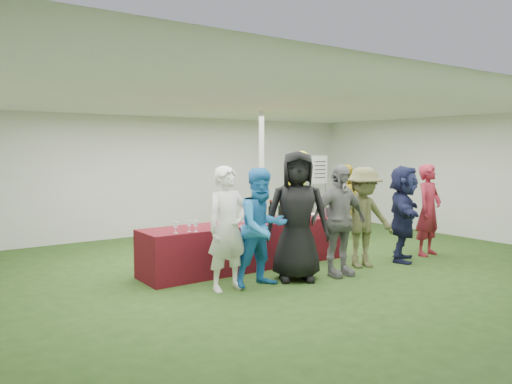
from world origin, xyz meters
TOP-DOWN VIEW (x-y plane):
  - ground at (0.00, 0.00)m, footprint 60.00×60.00m
  - tent at (0.50, 1.20)m, footprint 10.00×10.00m
  - serving_table at (-0.58, 0.14)m, footprint 3.60×0.80m
  - wine_bottles at (0.03, 0.29)m, footprint 0.72×0.16m
  - wine_glasses at (-1.16, -0.12)m, footprint 2.81×0.13m
  - water_bottle at (-0.59, 0.22)m, footprint 0.07×0.07m
  - bar_towel at (0.94, 0.19)m, footprint 0.25×0.18m
  - dump_bucket at (1.06, -0.08)m, footprint 0.25×0.25m
  - wine_list_sign at (3.32, 2.62)m, footprint 0.50×0.03m
  - staff_pourer at (1.17, 0.92)m, footprint 0.80×0.64m
  - staff_back at (2.72, 1.18)m, footprint 1.00×0.95m
  - customer_0 at (-1.54, -0.82)m, footprint 0.64×0.43m
  - customer_1 at (-1.03, -0.94)m, footprint 0.84×0.66m
  - customer_2 at (-0.41, -0.96)m, footprint 1.14×1.04m
  - customer_3 at (0.28, -1.14)m, footprint 1.06×0.53m
  - customer_4 at (1.02, -0.97)m, footprint 1.21×0.91m
  - customer_5 at (1.94, -1.05)m, footprint 1.54×1.35m
  - customer_6 at (2.70, -1.02)m, footprint 0.67×0.49m

SIDE VIEW (x-z plane):
  - ground at x=0.00m, z-range 0.00..0.00m
  - serving_table at x=-0.58m, z-range 0.00..0.75m
  - bar_towel at x=0.94m, z-range 0.75..0.78m
  - staff_back at x=2.72m, z-range 0.00..1.62m
  - customer_4 at x=1.02m, z-range 0.00..1.67m
  - dump_bucket at x=1.06m, z-range 0.75..0.93m
  - customer_5 at x=1.94m, z-range 0.00..1.68m
  - customer_6 at x=2.70m, z-range 0.00..1.69m
  - customer_1 at x=-1.03m, z-range 0.00..1.70m
  - water_bottle at x=-0.59m, z-range 0.74..0.97m
  - wine_glasses at x=-1.16m, z-range 0.78..0.94m
  - customer_0 at x=-1.54m, z-range 0.00..1.74m
  - customer_3 at x=0.28m, z-range 0.00..1.74m
  - wine_bottles at x=0.03m, z-range 0.71..1.03m
  - staff_pourer at x=1.17m, z-range 0.00..1.93m
  - customer_2 at x=-0.41m, z-range 0.00..1.95m
  - wine_list_sign at x=3.32m, z-range 0.42..2.22m
  - tent at x=0.50m, z-range -3.65..6.35m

